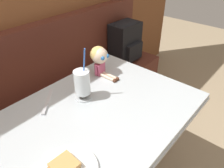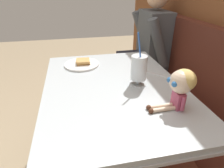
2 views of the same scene
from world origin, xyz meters
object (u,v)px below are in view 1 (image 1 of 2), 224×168
object	(u,v)px
milkshake_glass	(82,84)
butter_knife	(46,106)
seated_doll	(100,57)
backpack	(126,40)

from	to	relation	value
milkshake_glass	butter_knife	xyz separation A→B (m)	(-0.19, 0.10, -0.10)
butter_knife	seated_doll	world-z (taller)	seated_doll
butter_knife	seated_doll	distance (m)	0.46
milkshake_glass	backpack	size ratio (longest dim) A/B	0.78
milkshake_glass	backpack	distance (m)	1.11
milkshake_glass	backpack	bearing A→B (deg)	24.84
milkshake_glass	butter_knife	bearing A→B (deg)	151.30
seated_doll	backpack	xyz separation A→B (m)	(0.74, 0.35, -0.21)
butter_knife	backpack	size ratio (longest dim) A/B	0.45
milkshake_glass	backpack	world-z (taller)	milkshake_glass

